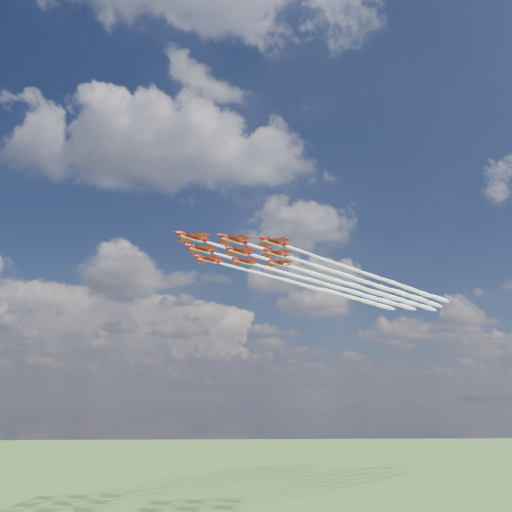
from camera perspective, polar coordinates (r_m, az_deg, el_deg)
The scene contains 9 objects.
jet_lead at distance 175.64m, azimuth 6.32°, elevation -1.93°, with size 84.15×83.25×2.94m.
jet_row2_port at distance 179.17m, azimuth 9.78°, elevation -2.07°, with size 84.15×83.25×2.94m.
jet_row2_starb at distance 186.62m, azimuth 6.28°, elevation -2.77°, with size 84.15×83.25×2.94m.
jet_row3_port at distance 183.32m, azimuth 13.10°, elevation -2.20°, with size 84.15×83.25×2.94m.
jet_row3_centre at distance 190.13m, azimuth 9.55°, elevation -2.89°, with size 84.15×83.25×2.94m.
jet_row3_starb at distance 197.64m, azimuth 6.25°, elevation -3.51°, with size 84.15×83.25×2.94m.
jet_row4_port at distance 194.24m, azimuth 12.69°, elevation -2.99°, with size 84.15×83.25×2.94m.
jet_row4_starb at distance 201.13m, azimuth 9.35°, elevation -3.61°, with size 84.15×83.25×2.94m.
jet_tail at distance 205.19m, azimuth 12.33°, elevation -3.70°, with size 84.15×83.25×2.94m.
Camera 1 is at (-9.10, -145.75, 32.81)m, focal length 35.00 mm.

